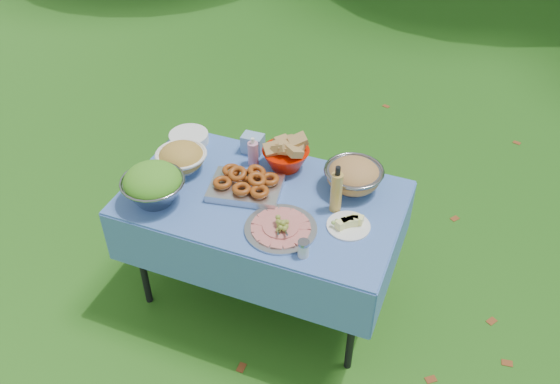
# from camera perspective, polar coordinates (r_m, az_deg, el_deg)

# --- Properties ---
(ground) EXTENTS (80.00, 80.00, 0.00)m
(ground) POSITION_cam_1_polar(r_m,az_deg,el_deg) (3.67, -1.45, -9.54)
(ground) COLOR black
(ground) RESTS_ON ground
(picnic_table) EXTENTS (1.46, 0.86, 0.76)m
(picnic_table) POSITION_cam_1_polar(r_m,az_deg,el_deg) (3.39, -1.55, -5.34)
(picnic_table) COLOR #81AFF9
(picnic_table) RESTS_ON ground
(salad_bowl) EXTENTS (0.36, 0.36, 0.22)m
(salad_bowl) POSITION_cam_1_polar(r_m,az_deg,el_deg) (3.11, -12.13, 0.71)
(salad_bowl) COLOR gray
(salad_bowl) RESTS_ON picnic_table
(pasta_bowl_white) EXTENTS (0.29, 0.29, 0.16)m
(pasta_bowl_white) POSITION_cam_1_polar(r_m,az_deg,el_deg) (3.32, -9.47, 3.31)
(pasta_bowl_white) COLOR white
(pasta_bowl_white) RESTS_ON picnic_table
(plate_stack) EXTENTS (0.27, 0.27, 0.06)m
(plate_stack) POSITION_cam_1_polar(r_m,az_deg,el_deg) (3.56, -8.76, 5.18)
(plate_stack) COLOR white
(plate_stack) RESTS_ON picnic_table
(wipes_box) EXTENTS (0.12, 0.09, 0.11)m
(wipes_box) POSITION_cam_1_polar(r_m,az_deg,el_deg) (3.43, -2.63, 4.69)
(wipes_box) COLOR #7DA4D3
(wipes_box) RESTS_ON picnic_table
(sanitizer_bottle) EXTENTS (0.06, 0.06, 0.17)m
(sanitizer_bottle) POSITION_cam_1_polar(r_m,az_deg,el_deg) (3.32, -2.61, 3.96)
(sanitizer_bottle) COLOR #CC84A1
(sanitizer_bottle) RESTS_ON picnic_table
(bread_bowl) EXTENTS (0.35, 0.35, 0.18)m
(bread_bowl) POSITION_cam_1_polar(r_m,az_deg,el_deg) (3.29, 0.56, 3.68)
(bread_bowl) COLOR #C51400
(bread_bowl) RESTS_ON picnic_table
(pasta_bowl_steel) EXTENTS (0.37, 0.37, 0.17)m
(pasta_bowl_steel) POSITION_cam_1_polar(r_m,az_deg,el_deg) (3.16, 7.10, 1.61)
(pasta_bowl_steel) COLOR gray
(pasta_bowl_steel) RESTS_ON picnic_table
(fried_tray) EXTENTS (0.42, 0.33, 0.09)m
(fried_tray) POSITION_cam_1_polar(r_m,az_deg,el_deg) (3.14, -3.33, 0.69)
(fried_tray) COLOR #B9B8BD
(fried_tray) RESTS_ON picnic_table
(charcuterie_platter) EXTENTS (0.40, 0.40, 0.08)m
(charcuterie_platter) POSITION_cam_1_polar(r_m,az_deg,el_deg) (2.92, 0.08, -3.05)
(charcuterie_platter) COLOR #ADAFB4
(charcuterie_platter) RESTS_ON picnic_table
(oil_bottle) EXTENTS (0.07, 0.07, 0.27)m
(oil_bottle) POSITION_cam_1_polar(r_m,az_deg,el_deg) (2.98, 5.46, 0.31)
(oil_bottle) COLOR gold
(oil_bottle) RESTS_ON picnic_table
(cheese_plate) EXTENTS (0.28, 0.28, 0.06)m
(cheese_plate) POSITION_cam_1_polar(r_m,az_deg,el_deg) (2.96, 6.64, -2.91)
(cheese_plate) COLOR white
(cheese_plate) RESTS_ON picnic_table
(shaker) EXTENTS (0.07, 0.07, 0.09)m
(shaker) POSITION_cam_1_polar(r_m,az_deg,el_deg) (2.79, 2.27, -5.47)
(shaker) COLOR silver
(shaker) RESTS_ON picnic_table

